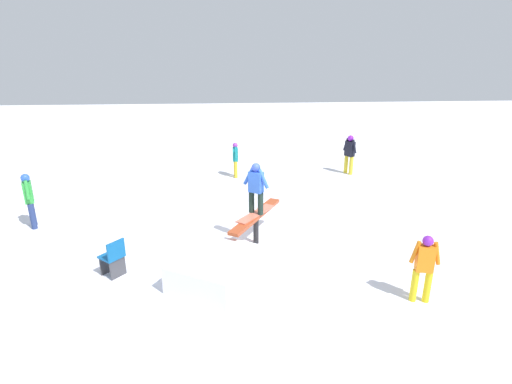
{
  "coord_description": "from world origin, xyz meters",
  "views": [
    {
      "loc": [
        -9.37,
        0.73,
        4.73
      ],
      "look_at": [
        0.0,
        0.0,
        1.42
      ],
      "focal_mm": 28.0,
      "sensor_mm": 36.0,
      "label": 1
    }
  ],
  "objects_px": {
    "bystander_green": "(29,198)",
    "folding_chair": "(113,259)",
    "bystander_black": "(350,152)",
    "main_rider_on_rail": "(256,190)",
    "rail_feature": "(256,219)",
    "bystander_teal": "(235,158)",
    "bystander_orange": "(424,265)"
  },
  "relations": [
    {
      "from": "bystander_black",
      "to": "bystander_green",
      "type": "height_order",
      "value": "bystander_black"
    },
    {
      "from": "bystander_green",
      "to": "folding_chair",
      "type": "height_order",
      "value": "bystander_green"
    },
    {
      "from": "main_rider_on_rail",
      "to": "bystander_orange",
      "type": "height_order",
      "value": "main_rider_on_rail"
    },
    {
      "from": "bystander_green",
      "to": "folding_chair",
      "type": "relative_size",
      "value": 1.79
    },
    {
      "from": "main_rider_on_rail",
      "to": "bystander_teal",
      "type": "height_order",
      "value": "main_rider_on_rail"
    },
    {
      "from": "bystander_teal",
      "to": "bystander_green",
      "type": "distance_m",
      "value": 7.32
    },
    {
      "from": "bystander_black",
      "to": "folding_chair",
      "type": "relative_size",
      "value": 1.8
    },
    {
      "from": "folding_chair",
      "to": "bystander_black",
      "type": "bearing_deg",
      "value": 173.67
    },
    {
      "from": "rail_feature",
      "to": "main_rider_on_rail",
      "type": "distance_m",
      "value": 0.79
    },
    {
      "from": "main_rider_on_rail",
      "to": "bystander_green",
      "type": "distance_m",
      "value": 6.44
    },
    {
      "from": "bystander_black",
      "to": "bystander_green",
      "type": "xyz_separation_m",
      "value": [
        -4.47,
        10.49,
        -0.0
      ]
    },
    {
      "from": "bystander_teal",
      "to": "bystander_green",
      "type": "relative_size",
      "value": 0.88
    },
    {
      "from": "bystander_teal",
      "to": "bystander_black",
      "type": "height_order",
      "value": "bystander_black"
    },
    {
      "from": "folding_chair",
      "to": "bystander_teal",
      "type": "bearing_deg",
      "value": -162.53
    },
    {
      "from": "bystander_green",
      "to": "rail_feature",
      "type": "bearing_deg",
      "value": 52.89
    },
    {
      "from": "bystander_teal",
      "to": "bystander_green",
      "type": "height_order",
      "value": "bystander_green"
    },
    {
      "from": "bystander_green",
      "to": "bystander_orange",
      "type": "height_order",
      "value": "bystander_green"
    },
    {
      "from": "main_rider_on_rail",
      "to": "folding_chair",
      "type": "xyz_separation_m",
      "value": [
        -1.33,
        3.27,
        -1.07
      ]
    },
    {
      "from": "rail_feature",
      "to": "folding_chair",
      "type": "distance_m",
      "value": 3.55
    },
    {
      "from": "bystander_green",
      "to": "main_rider_on_rail",
      "type": "bearing_deg",
      "value": 52.89
    },
    {
      "from": "rail_feature",
      "to": "bystander_teal",
      "type": "xyz_separation_m",
      "value": [
        5.89,
        0.35,
        0.09
      ]
    },
    {
      "from": "bystander_orange",
      "to": "rail_feature",
      "type": "bearing_deg",
      "value": 149.55
    },
    {
      "from": "bystander_green",
      "to": "folding_chair",
      "type": "bearing_deg",
      "value": 22.65
    },
    {
      "from": "bystander_black",
      "to": "main_rider_on_rail",
      "type": "bearing_deg",
      "value": -62.44
    },
    {
      "from": "bystander_teal",
      "to": "folding_chair",
      "type": "xyz_separation_m",
      "value": [
        -7.22,
        2.92,
        -0.36
      ]
    },
    {
      "from": "rail_feature",
      "to": "bystander_green",
      "type": "relative_size",
      "value": 1.47
    },
    {
      "from": "bystander_black",
      "to": "bystander_green",
      "type": "relative_size",
      "value": 1.01
    },
    {
      "from": "bystander_teal",
      "to": "bystander_orange",
      "type": "relative_size",
      "value": 0.96
    },
    {
      "from": "main_rider_on_rail",
      "to": "bystander_green",
      "type": "xyz_separation_m",
      "value": [
        1.52,
        6.23,
        -0.6
      ]
    },
    {
      "from": "rail_feature",
      "to": "folding_chair",
      "type": "relative_size",
      "value": 2.63
    },
    {
      "from": "bystander_teal",
      "to": "bystander_orange",
      "type": "distance_m",
      "value": 9.34
    },
    {
      "from": "bystander_teal",
      "to": "rail_feature",
      "type": "bearing_deg",
      "value": -178.74
    }
  ]
}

